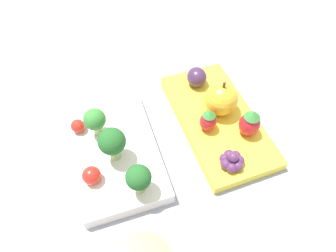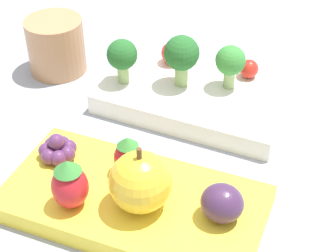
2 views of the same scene
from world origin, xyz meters
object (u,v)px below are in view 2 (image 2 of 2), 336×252
(broccoli_floret_1, at_px, (122,56))
(broccoli_floret_2, at_px, (182,55))
(bento_box_fruit, at_px, (134,203))
(broccoli_floret_0, at_px, (230,62))
(bento_box_savoury, at_px, (196,96))
(strawberry_1, at_px, (70,184))
(strawberry_0, at_px, (128,156))
(plum, at_px, (222,203))
(drinking_cup, at_px, (56,46))
(cherry_tomato_0, at_px, (172,53))
(apple, at_px, (140,182))
(cherry_tomato_1, at_px, (249,69))
(grape_cluster, at_px, (58,150))

(broccoli_floret_1, relative_size, broccoli_floret_2, 0.88)
(bento_box_fruit, bearing_deg, broccoli_floret_0, 85.03)
(bento_box_savoury, distance_m, strawberry_1, 0.21)
(strawberry_0, bearing_deg, plum, -9.00)
(plum, height_order, drinking_cup, drinking_cup)
(cherry_tomato_0, distance_m, plum, 0.24)
(bento_box_savoury, distance_m, apple, 0.18)
(drinking_cup, bearing_deg, cherry_tomato_1, 12.71)
(broccoli_floret_0, bearing_deg, bento_box_fruit, -94.97)
(bento_box_fruit, bearing_deg, apple, -30.12)
(cherry_tomato_1, bearing_deg, cherry_tomato_0, -173.78)
(cherry_tomato_1, distance_m, grape_cluster, 0.24)
(broccoli_floret_2, height_order, cherry_tomato_1, broccoli_floret_2)
(bento_box_fruit, distance_m, drinking_cup, 0.26)
(bento_box_fruit, xyz_separation_m, broccoli_floret_1, (-0.09, 0.15, 0.05))
(plum, bearing_deg, strawberry_0, 171.00)
(bento_box_savoury, bearing_deg, cherry_tomato_1, 46.26)
(drinking_cup, bearing_deg, broccoli_floret_0, 6.04)
(strawberry_0, height_order, grape_cluster, strawberry_0)
(cherry_tomato_1, bearing_deg, broccoli_floret_1, -150.50)
(cherry_tomato_0, distance_m, cherry_tomato_1, 0.09)
(bento_box_fruit, distance_m, strawberry_1, 0.06)
(bento_box_savoury, xyz_separation_m, plum, (0.09, -0.16, 0.02))
(bento_box_fruit, xyz_separation_m, cherry_tomato_0, (-0.06, 0.21, 0.03))
(cherry_tomato_1, relative_size, strawberry_0, 0.52)
(broccoli_floret_1, distance_m, cherry_tomato_0, 0.07)
(broccoli_floret_0, distance_m, drinking_cup, 0.21)
(broccoli_floret_2, distance_m, strawberry_0, 0.15)
(broccoli_floret_2, relative_size, plum, 1.60)
(broccoli_floret_2, bearing_deg, bento_box_savoury, -0.79)
(bento_box_fruit, distance_m, plum, 0.08)
(apple, relative_size, grape_cluster, 1.73)
(plum, xyz_separation_m, grape_cluster, (-0.17, 0.00, -0.01))
(bento_box_savoury, height_order, grape_cluster, grape_cluster)
(strawberry_0, relative_size, strawberry_1, 0.83)
(bento_box_fruit, height_order, apple, apple)
(bento_box_savoury, relative_size, apple, 3.30)
(broccoli_floret_1, distance_m, grape_cluster, 0.14)
(bento_box_fruit, xyz_separation_m, broccoli_floret_2, (-0.03, 0.17, 0.05))
(broccoli_floret_2, height_order, strawberry_0, broccoli_floret_2)
(cherry_tomato_0, height_order, grape_cluster, cherry_tomato_0)
(bento_box_savoury, height_order, cherry_tomato_0, cherry_tomato_0)
(bento_box_savoury, xyz_separation_m, broccoli_floret_2, (-0.02, 0.00, 0.05))
(drinking_cup, bearing_deg, strawberry_0, -38.79)
(broccoli_floret_2, relative_size, strawberry_0, 1.45)
(bento_box_fruit, xyz_separation_m, plum, (0.08, 0.01, 0.03))
(broccoli_floret_0, bearing_deg, cherry_tomato_0, 166.69)
(bento_box_fruit, bearing_deg, broccoli_floret_1, 121.93)
(bento_box_fruit, distance_m, broccoli_floret_1, 0.18)
(broccoli_floret_2, bearing_deg, broccoli_floret_0, 19.90)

